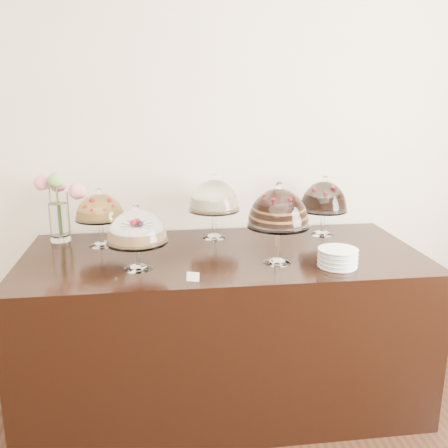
{
  "coord_description": "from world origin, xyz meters",
  "views": [
    {
      "loc": [
        -0.13,
        -0.17,
        1.78
      ],
      "look_at": [
        0.21,
        2.4,
        1.08
      ],
      "focal_mm": 40.0,
      "sensor_mm": 36.0,
      "label": 1
    }
  ],
  "objects": [
    {
      "name": "flower_vase",
      "position": [
        -0.72,
        2.81,
        1.13
      ],
      "size": [
        0.29,
        0.21,
        0.42
      ],
      "color": "white",
      "rests_on": "display_counter"
    },
    {
      "name": "cake_stand_sugar_sponge",
      "position": [
        -0.25,
        2.26,
        1.11
      ],
      "size": [
        0.31,
        0.31,
        0.34
      ],
      "color": "white",
      "rests_on": "display_counter"
    },
    {
      "name": "cake_stand_choco_layer",
      "position": [
        0.47,
        2.25,
        1.18
      ],
      "size": [
        0.33,
        0.33,
        0.43
      ],
      "color": "white",
      "rests_on": "display_counter"
    },
    {
      "name": "display_counter",
      "position": [
        0.21,
        2.45,
        0.45
      ],
      "size": [
        2.2,
        1.0,
        0.9
      ],
      "primitive_type": "cube",
      "color": "black",
      "rests_on": "ground"
    },
    {
      "name": "price_card_left",
      "position": [
        0.01,
        2.05,
        0.92
      ],
      "size": [
        0.06,
        0.03,
        0.04
      ],
      "primitive_type": "cube",
      "rotation": [
        -0.21,
        0.0,
        -0.35
      ],
      "color": "white",
      "rests_on": "display_counter"
    },
    {
      "name": "cake_stand_dark_choco",
      "position": [
        0.87,
        2.73,
        1.13
      ],
      "size": [
        0.29,
        0.29,
        0.37
      ],
      "color": "white",
      "rests_on": "display_counter"
    },
    {
      "name": "plate_stack",
      "position": [
        0.76,
        2.15,
        0.95
      ],
      "size": [
        0.2,
        0.2,
        0.09
      ],
      "color": "white",
      "rests_on": "display_counter"
    },
    {
      "name": "cake_stand_fruit_tart",
      "position": [
        -0.47,
        2.68,
        1.12
      ],
      "size": [
        0.28,
        0.28,
        0.34
      ],
      "color": "white",
      "rests_on": "display_counter"
    },
    {
      "name": "wall_back",
      "position": [
        0.0,
        3.0,
        1.5
      ],
      "size": [
        5.0,
        0.04,
        3.0
      ],
      "primitive_type": "cube",
      "color": "beige",
      "rests_on": "ground"
    },
    {
      "name": "cake_stand_cheesecake",
      "position": [
        0.19,
        2.75,
        1.15
      ],
      "size": [
        0.31,
        0.31,
        0.4
      ],
      "color": "white",
      "rests_on": "display_counter"
    }
  ]
}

